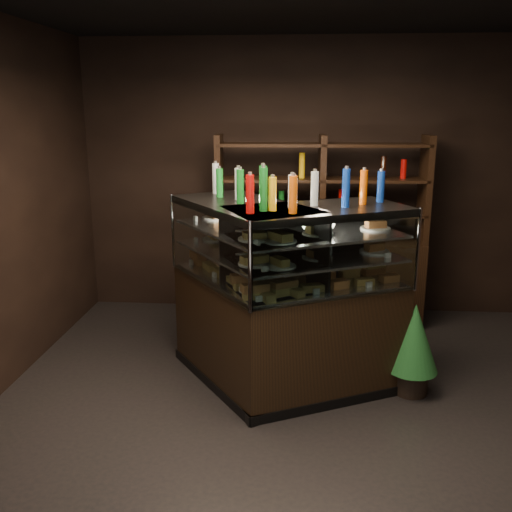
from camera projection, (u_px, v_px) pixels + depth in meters
The scene contains 7 objects.
ground at pixel (309, 421), 4.25m from camera, with size 5.00×5.00×0.00m, color black.
room_shell at pixel (316, 158), 3.76m from camera, with size 5.02×5.02×3.01m.
display_case at pixel (279, 327), 4.69m from camera, with size 2.06×1.56×1.54m.
food_display at pixel (280, 254), 4.53m from camera, with size 1.66×1.14×0.47m.
bottles_top at pixel (281, 187), 4.40m from camera, with size 1.48×1.00×0.30m.
potted_conifer at pixel (414, 336), 4.55m from camera, with size 0.41×0.41×0.87m.
back_shelving at pixel (319, 267), 6.07m from camera, with size 2.18×0.50×2.00m.
Camera 1 is at (-0.10, -3.82, 2.27)m, focal length 40.00 mm.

